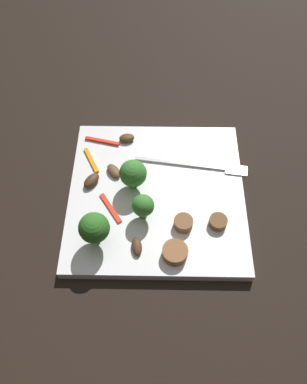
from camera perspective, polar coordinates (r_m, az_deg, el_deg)
ground_plane at (r=0.59m, az=0.00°, el=-0.87°), size 1.40×1.40×0.00m
plate at (r=0.58m, az=0.00°, el=-0.44°), size 0.27×0.27×0.02m
fork at (r=0.61m, az=6.53°, el=3.96°), size 0.18×0.04×0.00m
broccoli_floret_0 at (r=0.51m, az=-9.52°, el=-5.42°), size 0.04×0.04×0.06m
broccoli_floret_1 at (r=0.56m, az=-3.62°, el=2.80°), size 0.04×0.04×0.05m
broccoli_floret_2 at (r=0.53m, az=-2.12°, el=-2.13°), size 0.03×0.03×0.05m
sausage_slice_0 at (r=0.52m, az=2.74°, el=-9.13°), size 0.05×0.05×0.02m
sausage_slice_1 at (r=0.55m, az=9.26°, el=-4.48°), size 0.03×0.03×0.01m
sausage_slice_2 at (r=0.54m, az=4.03°, el=-4.70°), size 0.03×0.03×0.01m
mushroom_0 at (r=0.64m, az=-4.51°, el=8.17°), size 0.03×0.02×0.01m
mushroom_1 at (r=0.53m, az=-3.08°, el=-8.24°), size 0.02×0.03×0.01m
mushroom_2 at (r=0.60m, az=-6.51°, el=3.21°), size 0.03×0.03×0.01m
mushroom_3 at (r=0.59m, az=-9.85°, el=1.73°), size 0.03×0.03×0.01m
pepper_strip_0 at (r=0.62m, az=-9.85°, el=4.78°), size 0.03×0.05×0.00m
pepper_strip_1 at (r=0.56m, az=-7.00°, el=-2.43°), size 0.04×0.05×0.00m
pepper_strip_2 at (r=0.64m, az=-8.20°, el=7.65°), size 0.06×0.02×0.00m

